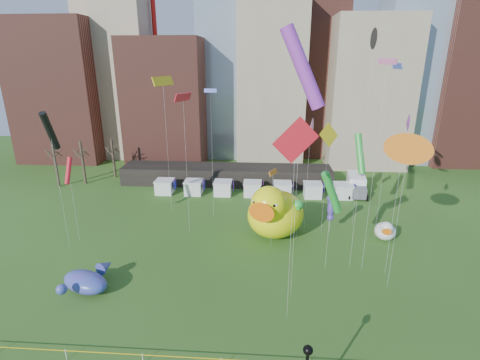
# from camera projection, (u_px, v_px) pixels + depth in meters

# --- Properties ---
(skyline) EXTENTS (101.00, 23.00, 68.00)m
(skyline) POSITION_uv_depth(u_px,v_px,m) (264.00, 61.00, 77.67)
(skyline) COLOR brown
(skyline) RESTS_ON ground
(pavilion) EXTENTS (38.00, 6.00, 3.20)m
(pavilion) POSITION_uv_depth(u_px,v_px,m) (227.00, 175.00, 66.42)
(pavilion) COLOR black
(pavilion) RESTS_ON ground
(vendor_tents) EXTENTS (33.24, 2.80, 2.40)m
(vendor_tents) POSITION_uv_depth(u_px,v_px,m) (253.00, 189.00, 60.58)
(vendor_tents) COLOR white
(vendor_tents) RESTS_ON ground
(bare_trees) EXTENTS (8.44, 6.44, 8.50)m
(bare_trees) POSITION_uv_depth(u_px,v_px,m) (84.00, 162.00, 65.97)
(bare_trees) COLOR #382B21
(bare_trees) RESTS_ON ground
(big_duck) EXTENTS (9.62, 10.72, 7.49)m
(big_duck) POSITION_uv_depth(u_px,v_px,m) (274.00, 212.00, 45.84)
(big_duck) COLOR #FBFB0C
(big_duck) RESTS_ON ground
(small_duck) EXTENTS (3.27, 3.87, 2.76)m
(small_duck) POSITION_uv_depth(u_px,v_px,m) (385.00, 231.00, 45.65)
(small_duck) COLOR white
(small_duck) RESTS_ON ground
(seahorse_green) EXTENTS (1.40, 1.70, 5.30)m
(seahorse_green) POSITION_uv_depth(u_px,v_px,m) (298.00, 212.00, 45.15)
(seahorse_green) COLOR silver
(seahorse_green) RESTS_ON ground
(seahorse_purple) EXTENTS (1.56, 1.79, 5.58)m
(seahorse_purple) POSITION_uv_depth(u_px,v_px,m) (332.00, 205.00, 46.52)
(seahorse_purple) COLOR silver
(seahorse_purple) RESTS_ON ground
(whale_inflatable) EXTENTS (5.80, 6.42, 2.27)m
(whale_inflatable) POSITION_uv_depth(u_px,v_px,m) (87.00, 281.00, 35.77)
(whale_inflatable) COLOR #593DA7
(whale_inflatable) RESTS_ON ground
(box_truck) EXTENTS (3.64, 7.61, 3.12)m
(box_truck) POSITION_uv_depth(u_px,v_px,m) (356.00, 184.00, 61.52)
(box_truck) COLOR white
(box_truck) RESTS_ON ground
(kite_0) EXTENTS (3.58, 0.69, 17.91)m
(kite_0) POSITION_uv_depth(u_px,v_px,m) (296.00, 142.00, 27.24)
(kite_0) COLOR silver
(kite_0) RESTS_ON ground
(kite_1) EXTENTS (1.50, 1.38, 21.97)m
(kite_1) POSITION_uv_depth(u_px,v_px,m) (387.00, 67.00, 33.00)
(kite_1) COLOR silver
(kite_1) RESTS_ON ground
(kite_2) EXTENTS (0.34, 1.89, 24.60)m
(kite_2) POSITION_uv_depth(u_px,v_px,m) (375.00, 40.00, 32.68)
(kite_2) COLOR silver
(kite_2) RESTS_ON ground
(kite_3) EXTENTS (1.53, 3.15, 12.83)m
(kite_3) POSITION_uv_depth(u_px,v_px,m) (360.00, 154.00, 46.60)
(kite_3) COLOR silver
(kite_3) RESTS_ON ground
(kite_4) EXTENTS (2.08, 3.81, 19.67)m
(kite_4) POSITION_uv_depth(u_px,v_px,m) (163.00, 82.00, 48.27)
(kite_4) COLOR silver
(kite_4) RESTS_ON ground
(kite_5) EXTENTS (1.69, 0.43, 18.21)m
(kite_5) POSITION_uv_depth(u_px,v_px,m) (210.00, 94.00, 47.26)
(kite_5) COLOR silver
(kite_5) RESTS_ON ground
(kite_6) EXTENTS (2.49, 1.87, 15.85)m
(kite_6) POSITION_uv_depth(u_px,v_px,m) (408.00, 149.00, 31.57)
(kite_6) COLOR silver
(kite_6) RESTS_ON ground
(kite_7) EXTENTS (4.04, 1.80, 24.55)m
(kite_7) POSITION_uv_depth(u_px,v_px,m) (303.00, 68.00, 28.70)
(kite_7) COLOR silver
(kite_7) RESTS_ON ground
(kite_8) EXTENTS (0.65, 1.89, 10.88)m
(kite_8) POSITION_uv_depth(u_px,v_px,m) (68.00, 171.00, 42.81)
(kite_8) COLOR silver
(kite_8) RESTS_ON ground
(kite_9) EXTENTS (1.00, 3.06, 15.14)m
(kite_9) POSITION_uv_depth(u_px,v_px,m) (310.00, 131.00, 43.76)
(kite_9) COLOR silver
(kite_9) RESTS_ON ground
(kite_10) EXTENTS (1.03, 2.73, 16.65)m
(kite_10) POSITION_uv_depth(u_px,v_px,m) (50.00, 131.00, 39.69)
(kite_10) COLOR silver
(kite_10) RESTS_ON ground
(kite_11) EXTENTS (2.86, 2.11, 11.36)m
(kite_11) POSITION_uv_depth(u_px,v_px,m) (332.00, 193.00, 36.80)
(kite_11) COLOR silver
(kite_11) RESTS_ON ground
(kite_12) EXTENTS (2.58, 1.85, 14.68)m
(kite_12) POSITION_uv_depth(u_px,v_px,m) (329.00, 136.00, 43.92)
(kite_12) COLOR silver
(kite_12) RESTS_ON ground
(kite_13) EXTENTS (0.55, 2.18, 21.49)m
(kite_13) POSITION_uv_depth(u_px,v_px,m) (397.00, 69.00, 39.91)
(kite_13) COLOR silver
(kite_13) RESTS_ON ground
(kite_14) EXTENTS (1.05, 1.73, 9.99)m
(kite_14) POSITION_uv_depth(u_px,v_px,m) (273.00, 173.00, 40.84)
(kite_14) COLOR silver
(kite_14) RESTS_ON ground
(kite_15) EXTENTS (0.62, 1.55, 17.09)m
(kite_15) POSITION_uv_depth(u_px,v_px,m) (407.00, 123.00, 33.52)
(kite_15) COLOR silver
(kite_15) RESTS_ON ground
(kite_16) EXTENTS (1.54, 3.10, 18.15)m
(kite_16) POSITION_uv_depth(u_px,v_px,m) (183.00, 98.00, 42.13)
(kite_16) COLOR silver
(kite_16) RESTS_ON ground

